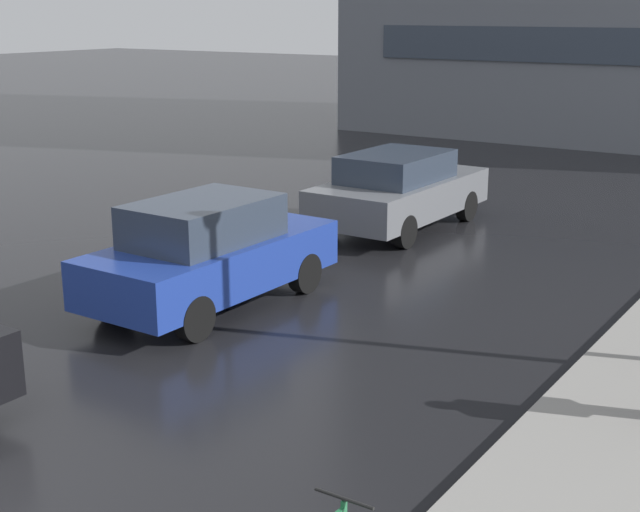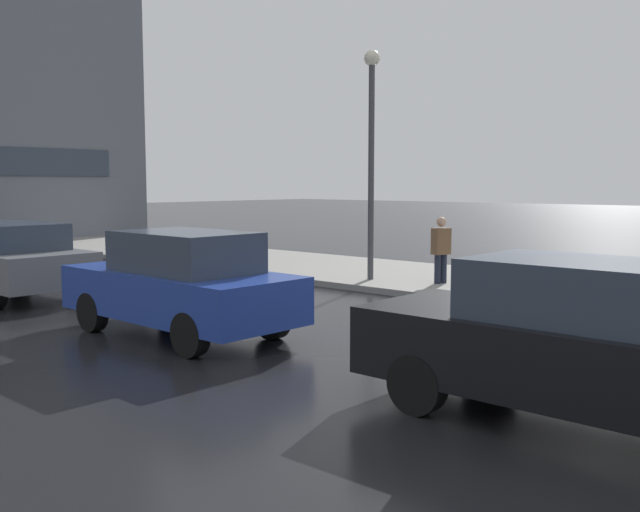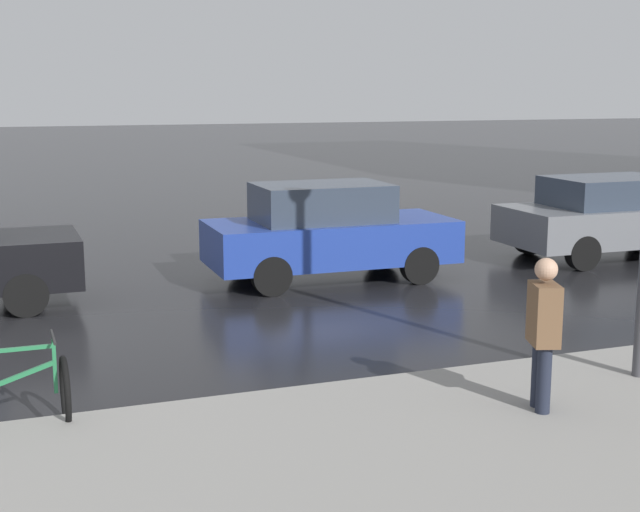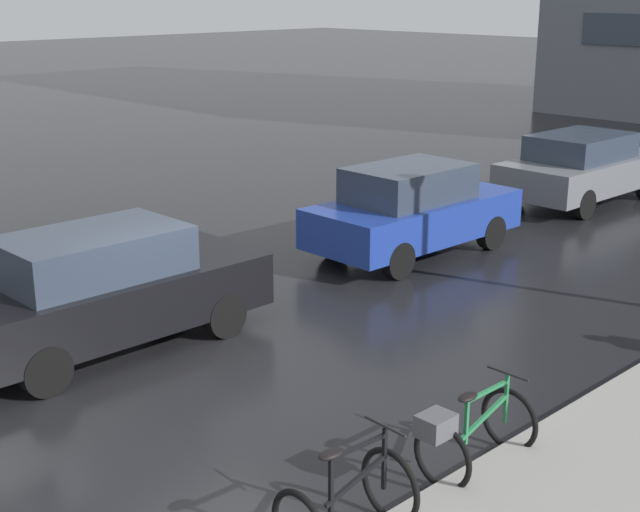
{
  "view_description": "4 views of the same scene",
  "coord_description": "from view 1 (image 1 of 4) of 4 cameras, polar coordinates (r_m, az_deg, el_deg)",
  "views": [
    {
      "loc": [
        6.6,
        -3.94,
        4.35
      ],
      "look_at": [
        0.72,
        4.96,
        1.38
      ],
      "focal_mm": 50.0,
      "sensor_mm": 36.0,
      "label": 1
    },
    {
      "loc": [
        -8.7,
        -3.17,
        2.41
      ],
      "look_at": [
        -0.23,
        4.34,
        1.25
      ],
      "focal_mm": 40.0,
      "sensor_mm": 36.0,
      "label": 2
    },
    {
      "loc": [
        12.09,
        0.5,
        3.22
      ],
      "look_at": [
        1.94,
        4.28,
        1.18
      ],
      "focal_mm": 50.0,
      "sensor_mm": 36.0,
      "label": 3
    },
    {
      "loc": [
        8.25,
        -6.24,
        4.71
      ],
      "look_at": [
        -0.1,
        1.83,
        1.18
      ],
      "focal_mm": 50.0,
      "sensor_mm": 36.0,
      "label": 4
    }
  ],
  "objects": [
    {
      "name": "car_grey",
      "position": [
        18.17,
        5.07,
        4.26
      ],
      "size": [
        1.99,
        4.4,
        1.57
      ],
      "color": "slate",
      "rests_on": "ground"
    },
    {
      "name": "car_blue",
      "position": [
        13.39,
        -7.06,
        0.23
      ],
      "size": [
        1.84,
        4.19,
        1.66
      ],
      "color": "navy",
      "rests_on": "ground"
    }
  ]
}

